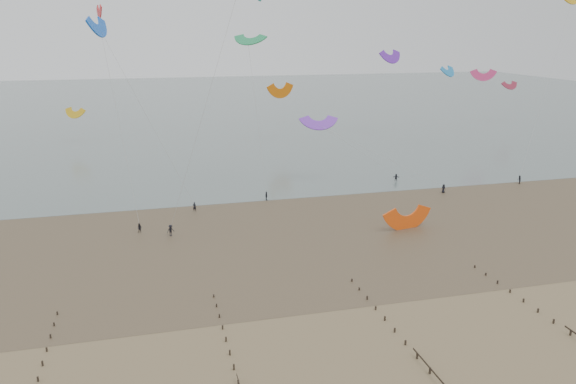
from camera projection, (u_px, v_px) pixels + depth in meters
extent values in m
plane|color=brown|center=(356.00, 332.00, 60.93)|extent=(500.00, 500.00, 0.00)
plane|color=#475654|center=(193.00, 104.00, 247.12)|extent=(500.00, 500.00, 0.00)
plane|color=#473A28|center=(281.00, 226.00, 93.51)|extent=(500.00, 500.00, 0.00)
ellipsoid|color=slate|center=(176.00, 268.00, 77.15)|extent=(23.60, 14.36, 0.01)
ellipsoid|color=slate|center=(343.00, 215.00, 99.15)|extent=(33.64, 18.32, 0.01)
ellipsoid|color=slate|center=(533.00, 215.00, 99.52)|extent=(19.65, 13.67, 0.01)
ellipsoid|color=slate|center=(28.00, 237.00, 88.69)|extent=(26.95, 14.22, 0.01)
cube|color=black|center=(38.00, 379.00, 52.20)|extent=(0.16, 0.16, 0.59)
cube|color=black|center=(42.00, 364.00, 54.66)|extent=(0.16, 0.16, 0.57)
cube|color=black|center=(47.00, 350.00, 57.11)|extent=(0.16, 0.16, 0.54)
cube|color=black|center=(51.00, 336.00, 59.57)|extent=(0.16, 0.16, 0.51)
cube|color=black|center=(54.00, 325.00, 62.02)|extent=(0.16, 0.16, 0.48)
cube|color=black|center=(57.00, 313.00, 64.47)|extent=(0.16, 0.16, 0.45)
cube|color=black|center=(238.00, 383.00, 51.56)|extent=(0.16, 0.16, 0.65)
cube|color=black|center=(234.00, 367.00, 54.01)|extent=(0.16, 0.16, 0.62)
cube|color=black|center=(230.00, 353.00, 56.47)|extent=(0.16, 0.16, 0.59)
cube|color=black|center=(226.00, 340.00, 58.92)|extent=(0.16, 0.16, 0.57)
cube|color=black|center=(223.00, 327.00, 61.38)|extent=(0.16, 0.16, 0.54)
cube|color=black|center=(219.00, 316.00, 63.83)|extent=(0.16, 0.16, 0.51)
cube|color=black|center=(216.00, 306.00, 66.28)|extent=(0.16, 0.16, 0.48)
cube|color=black|center=(214.00, 296.00, 68.74)|extent=(0.16, 0.16, 0.45)
cube|color=black|center=(430.00, 371.00, 53.37)|extent=(0.16, 0.16, 0.68)
cube|color=black|center=(417.00, 356.00, 55.82)|extent=(0.16, 0.16, 0.65)
cube|color=black|center=(405.00, 343.00, 58.28)|extent=(0.16, 0.16, 0.62)
cube|color=black|center=(395.00, 330.00, 60.73)|extent=(0.16, 0.16, 0.59)
cube|color=black|center=(385.00, 319.00, 63.19)|extent=(0.16, 0.16, 0.57)
cube|color=black|center=(376.00, 308.00, 65.64)|extent=(0.16, 0.16, 0.54)
cube|color=black|center=(367.00, 298.00, 68.09)|extent=(0.16, 0.16, 0.51)
cube|color=black|center=(359.00, 289.00, 70.55)|extent=(0.16, 0.16, 0.48)
cube|color=black|center=(352.00, 280.00, 73.00)|extent=(0.16, 0.16, 0.45)
cube|color=black|center=(571.00, 333.00, 60.09)|extent=(0.16, 0.16, 0.65)
cube|color=black|center=(554.00, 321.00, 62.54)|extent=(0.16, 0.16, 0.62)
cube|color=black|center=(538.00, 311.00, 64.99)|extent=(0.16, 0.16, 0.59)
cube|color=black|center=(524.00, 300.00, 67.45)|extent=(0.16, 0.16, 0.57)
cube|color=black|center=(510.00, 291.00, 69.90)|extent=(0.16, 0.16, 0.54)
cube|color=black|center=(498.00, 282.00, 72.36)|extent=(0.16, 0.16, 0.51)
cube|color=black|center=(486.00, 274.00, 74.81)|extent=(0.16, 0.16, 0.48)
cube|color=black|center=(475.00, 267.00, 77.26)|extent=(0.16, 0.16, 0.45)
imported|color=black|center=(195.00, 207.00, 101.18)|extent=(0.73, 0.60, 1.72)
imported|color=black|center=(443.00, 188.00, 112.70)|extent=(0.91, 1.03, 1.77)
imported|color=black|center=(396.00, 177.00, 121.54)|extent=(1.50, 1.09, 1.57)
imported|color=black|center=(266.00, 196.00, 107.67)|extent=(0.45, 1.02, 1.72)
imported|color=black|center=(519.00, 180.00, 119.25)|extent=(1.11, 1.13, 1.83)
imported|color=black|center=(140.00, 228.00, 90.48)|extent=(0.94, 0.86, 1.58)
imported|color=black|center=(171.00, 230.00, 88.98)|extent=(1.39, 1.11, 1.88)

